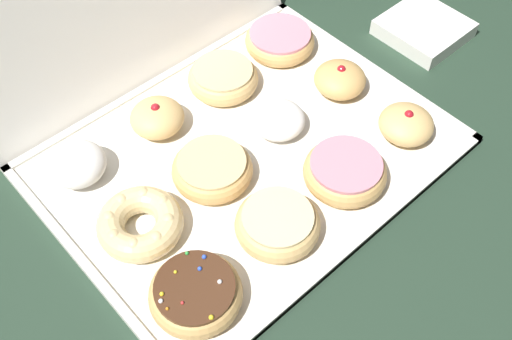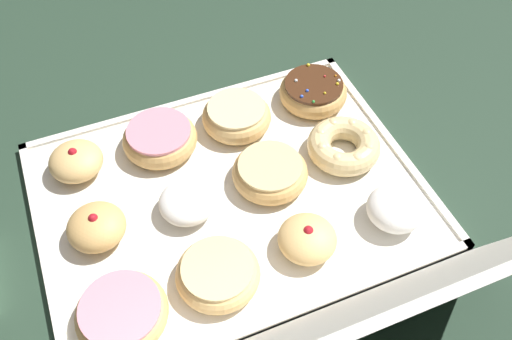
# 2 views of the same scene
# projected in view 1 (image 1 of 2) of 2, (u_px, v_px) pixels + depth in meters

# --- Properties ---
(ground_plane) EXTENTS (3.00, 3.00, 0.00)m
(ground_plane) POSITION_uv_depth(u_px,v_px,m) (247.00, 158.00, 0.89)
(ground_plane) COLOR #233828
(donut_box) EXTENTS (0.56, 0.43, 0.01)m
(donut_box) POSITION_uv_depth(u_px,v_px,m) (247.00, 156.00, 0.89)
(donut_box) COLOR silver
(donut_box) RESTS_ON ground
(sprinkle_donut_0) EXTENTS (0.11, 0.11, 0.04)m
(sprinkle_donut_0) POSITION_uv_depth(u_px,v_px,m) (196.00, 293.00, 0.72)
(sprinkle_donut_0) COLOR tan
(sprinkle_donut_0) RESTS_ON donut_box
(glazed_ring_donut_1) EXTENTS (0.11, 0.11, 0.04)m
(glazed_ring_donut_1) POSITION_uv_depth(u_px,v_px,m) (277.00, 224.00, 0.78)
(glazed_ring_donut_1) COLOR #E5B770
(glazed_ring_donut_1) RESTS_ON donut_box
(pink_frosted_donut_2) EXTENTS (0.12, 0.12, 0.04)m
(pink_frosted_donut_2) POSITION_uv_depth(u_px,v_px,m) (345.00, 171.00, 0.84)
(pink_frosted_donut_2) COLOR tan
(pink_frosted_donut_2) RESTS_ON donut_box
(jelly_filled_donut_3) EXTENTS (0.08, 0.08, 0.05)m
(jelly_filled_donut_3) POSITION_uv_depth(u_px,v_px,m) (406.00, 124.00, 0.89)
(jelly_filled_donut_3) COLOR #E5B770
(jelly_filled_donut_3) RESTS_ON donut_box
(cruller_donut_4) EXTENTS (0.11, 0.11, 0.04)m
(cruller_donut_4) POSITION_uv_depth(u_px,v_px,m) (140.00, 223.00, 0.79)
(cruller_donut_4) COLOR #EACC8C
(cruller_donut_4) RESTS_ON donut_box
(glazed_ring_donut_5) EXTENTS (0.11, 0.11, 0.04)m
(glazed_ring_donut_5) POSITION_uv_depth(u_px,v_px,m) (213.00, 170.00, 0.84)
(glazed_ring_donut_5) COLOR tan
(glazed_ring_donut_5) RESTS_ON donut_box
(powdered_filled_donut_6) EXTENTS (0.08, 0.08, 0.04)m
(powdered_filled_donut_6) POSITION_uv_depth(u_px,v_px,m) (278.00, 120.00, 0.90)
(powdered_filled_donut_6) COLOR white
(powdered_filled_donut_6) RESTS_ON donut_box
(jelly_filled_donut_7) EXTENTS (0.08, 0.08, 0.05)m
(jelly_filled_donut_7) POSITION_uv_depth(u_px,v_px,m) (342.00, 81.00, 0.94)
(jelly_filled_donut_7) COLOR tan
(jelly_filled_donut_7) RESTS_ON donut_box
(powdered_filled_donut_8) EXTENTS (0.08, 0.08, 0.05)m
(powdered_filled_donut_8) POSITION_uv_depth(u_px,v_px,m) (77.00, 164.00, 0.84)
(powdered_filled_donut_8) COLOR white
(powdered_filled_donut_8) RESTS_ON donut_box
(jelly_filled_donut_9) EXTENTS (0.08, 0.08, 0.05)m
(jelly_filled_donut_9) POSITION_uv_depth(u_px,v_px,m) (157.00, 117.00, 0.90)
(jelly_filled_donut_9) COLOR #E5B770
(jelly_filled_donut_9) RESTS_ON donut_box
(glazed_ring_donut_10) EXTENTS (0.11, 0.11, 0.04)m
(glazed_ring_donut_10) POSITION_uv_depth(u_px,v_px,m) (223.00, 78.00, 0.95)
(glazed_ring_donut_10) COLOR #E5B770
(glazed_ring_donut_10) RESTS_ON donut_box
(pink_frosted_donut_11) EXTENTS (0.12, 0.12, 0.03)m
(pink_frosted_donut_11) POSITION_uv_depth(u_px,v_px,m) (280.00, 40.00, 1.01)
(pink_frosted_donut_11) COLOR tan
(pink_frosted_donut_11) RESTS_ON donut_box
(napkin_stack) EXTENTS (0.13, 0.13, 0.03)m
(napkin_stack) POSITION_uv_depth(u_px,v_px,m) (425.00, 29.00, 1.05)
(napkin_stack) COLOR white
(napkin_stack) RESTS_ON ground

